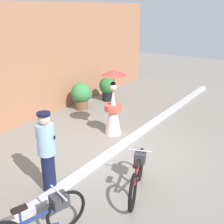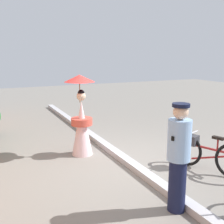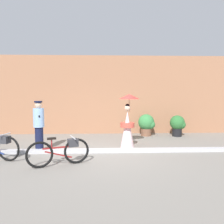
# 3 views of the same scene
# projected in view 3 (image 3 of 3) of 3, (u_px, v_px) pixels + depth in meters

# --- Properties ---
(ground_plane) EXTENTS (30.00, 30.00, 0.00)m
(ground_plane) POSITION_uv_depth(u_px,v_px,m) (103.00, 152.00, 7.32)
(ground_plane) COLOR gray
(building_wall) EXTENTS (14.00, 0.40, 3.58)m
(building_wall) POSITION_uv_depth(u_px,v_px,m) (103.00, 95.00, 10.69)
(building_wall) COLOR #9E6B4C
(building_wall) RESTS_ON ground_plane
(sidewalk_curb) EXTENTS (14.00, 0.20, 0.12)m
(sidewalk_curb) POSITION_uv_depth(u_px,v_px,m) (103.00, 151.00, 7.32)
(sidewalk_curb) COLOR #B2B2B7
(sidewalk_curb) RESTS_ON ground_plane
(bicycle_far_side) EXTENTS (1.56, 0.70, 0.76)m
(bicycle_far_side) POSITION_uv_depth(u_px,v_px,m) (61.00, 151.00, 6.01)
(bicycle_far_side) COLOR black
(bicycle_far_side) RESTS_ON ground_plane
(person_officer) EXTENTS (0.34, 0.37, 1.65)m
(person_officer) POSITION_uv_depth(u_px,v_px,m) (39.00, 125.00, 7.36)
(person_officer) COLOR #141938
(person_officer) RESTS_ON ground_plane
(person_with_parasol) EXTENTS (0.70, 0.70, 1.86)m
(person_with_parasol) POSITION_uv_depth(u_px,v_px,m) (128.00, 122.00, 7.96)
(person_with_parasol) COLOR silver
(person_with_parasol) RESTS_ON ground_plane
(potted_plant_by_door) EXTENTS (0.66, 0.64, 0.92)m
(potted_plant_by_door) POSITION_uv_depth(u_px,v_px,m) (178.00, 124.00, 9.96)
(potted_plant_by_door) COLOR black
(potted_plant_by_door) RESTS_ON ground_plane
(potted_plant_small) EXTENTS (0.72, 0.70, 0.95)m
(potted_plant_small) POSITION_uv_depth(u_px,v_px,m) (147.00, 124.00, 10.09)
(potted_plant_small) COLOR brown
(potted_plant_small) RESTS_ON ground_plane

